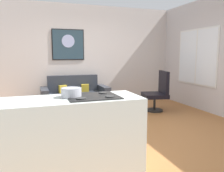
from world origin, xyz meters
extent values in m
cube|color=#A66837|center=(0.00, 0.00, -0.02)|extent=(6.40, 6.40, 0.04)
cube|color=beige|center=(0.00, 2.42, 1.40)|extent=(6.40, 0.05, 2.80)
cube|color=beige|center=(2.62, 0.30, 1.40)|extent=(0.05, 6.40, 2.80)
cube|color=#2A2E36|center=(-0.45, 1.80, 0.21)|extent=(1.36, 0.83, 0.43)
cube|color=#2A2E36|center=(-0.46, 2.13, 0.65)|extent=(1.35, 0.17, 0.44)
cube|color=#2A2E36|center=(-1.22, 1.80, 0.29)|extent=(0.19, 0.82, 0.58)
cube|color=#2A2E36|center=(0.31, 1.81, 0.29)|extent=(0.19, 0.82, 0.58)
cube|color=gold|center=(-0.75, 1.95, 0.53)|extent=(0.22, 0.14, 0.20)
cube|color=gold|center=(-0.16, 1.95, 0.53)|extent=(0.21, 0.13, 0.20)
cube|color=silver|center=(-0.54, 0.86, 0.38)|extent=(1.08, 0.53, 0.02)
cylinder|color=#232326|center=(-1.03, 0.64, 0.19)|extent=(0.03, 0.03, 0.37)
cylinder|color=#232326|center=(-0.05, 0.64, 0.19)|extent=(0.03, 0.03, 0.37)
cylinder|color=#232326|center=(-1.03, 1.08, 0.19)|extent=(0.03, 0.03, 0.37)
cylinder|color=#232326|center=(-0.05, 1.08, 0.19)|extent=(0.03, 0.03, 0.37)
cylinder|color=black|center=(1.40, 0.94, 0.02)|extent=(0.42, 0.42, 0.04)
cylinder|color=black|center=(1.40, 0.94, 0.23)|extent=(0.06, 0.06, 0.37)
cube|color=black|center=(1.40, 0.94, 0.40)|extent=(0.70, 0.71, 0.10)
cube|color=black|center=(1.62, 0.89, 0.73)|extent=(0.22, 0.60, 0.56)
cube|color=silver|center=(-1.10, -1.37, 0.46)|extent=(1.76, 0.65, 0.92)
cube|color=black|center=(-0.78, -1.37, 0.93)|extent=(0.60, 0.52, 0.01)
cylinder|color=#2D2D2D|center=(-0.95, -1.51, 0.94)|extent=(0.11, 0.11, 0.01)
cylinder|color=#2D2D2D|center=(-0.61, -1.51, 0.94)|extent=(0.11, 0.11, 0.01)
cylinder|color=#2D2D2D|center=(-0.95, -1.23, 0.94)|extent=(0.11, 0.11, 0.01)
cylinder|color=#2D2D2D|center=(-0.61, -1.23, 0.94)|extent=(0.11, 0.11, 0.01)
cylinder|color=silver|center=(-1.03, -1.31, 0.93)|extent=(0.13, 0.13, 0.01)
cylinder|color=silver|center=(-1.03, -1.31, 0.98)|extent=(0.24, 0.24, 0.11)
cube|color=black|center=(-0.52, 2.39, 1.69)|extent=(0.88, 0.01, 0.84)
cube|color=#293F4B|center=(-0.52, 2.38, 1.69)|extent=(0.83, 0.02, 0.79)
cylinder|color=#A5ADD7|center=(-0.52, 2.37, 1.78)|extent=(0.35, 0.01, 0.35)
cube|color=silver|center=(2.59, 0.90, 1.35)|extent=(0.02, 1.46, 1.46)
cube|color=white|center=(2.58, 0.90, 1.35)|extent=(0.01, 1.38, 1.38)
cube|color=silver|center=(2.58, 0.90, 1.35)|extent=(0.01, 0.04, 1.38)
camera|label=1|loc=(-1.42, -3.92, 1.42)|focal=35.81mm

